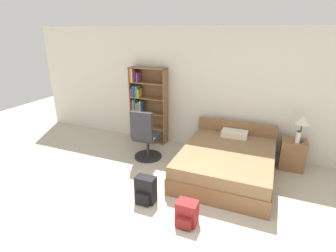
% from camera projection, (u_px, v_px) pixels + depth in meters
% --- Properties ---
extents(ground_plane, '(14.00, 14.00, 0.00)m').
position_uv_depth(ground_plane, '(144.00, 250.00, 3.20)').
color(ground_plane, '#BCB29E').
extents(wall_back, '(9.00, 0.06, 2.60)m').
position_uv_depth(wall_back, '(213.00, 91.00, 5.54)').
color(wall_back, silver).
rests_on(wall_back, ground_plane).
extents(bookshelf, '(0.87, 0.26, 1.74)m').
position_uv_depth(bookshelf, '(145.00, 104.00, 6.09)').
color(bookshelf, brown).
rests_on(bookshelf, ground_plane).
extents(bed, '(1.60, 1.95, 0.76)m').
position_uv_depth(bed, '(227.00, 162.00, 4.77)').
color(bed, brown).
rests_on(bed, ground_plane).
extents(office_chair, '(0.57, 0.62, 1.07)m').
position_uv_depth(office_chair, '(146.00, 138.00, 5.26)').
color(office_chair, '#232326').
rests_on(office_chair, ground_plane).
extents(nightstand, '(0.45, 0.42, 0.57)m').
position_uv_depth(nightstand, '(293.00, 154.00, 5.00)').
color(nightstand, brown).
rests_on(nightstand, ground_plane).
extents(table_lamp, '(0.27, 0.27, 0.48)m').
position_uv_depth(table_lamp, '(303.00, 122.00, 4.73)').
color(table_lamp, '#333333').
rests_on(table_lamp, nightstand).
extents(water_bottle, '(0.08, 0.08, 0.23)m').
position_uv_depth(water_bottle, '(298.00, 137.00, 4.76)').
color(water_bottle, silver).
rests_on(water_bottle, nightstand).
extents(backpack_red, '(0.28, 0.28, 0.34)m').
position_uv_depth(backpack_red, '(187.00, 214.00, 3.58)').
color(backpack_red, maroon).
rests_on(backpack_red, ground_plane).
extents(backpack_black, '(0.31, 0.25, 0.43)m').
position_uv_depth(backpack_black, '(145.00, 190.00, 4.02)').
color(backpack_black, black).
rests_on(backpack_black, ground_plane).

